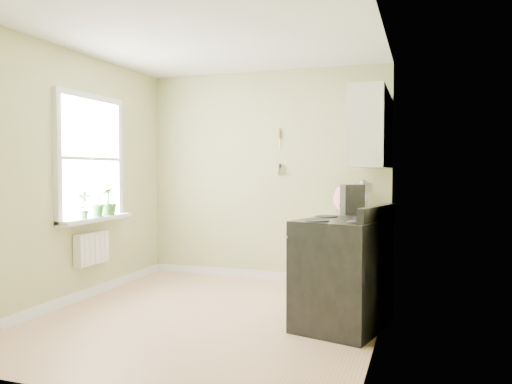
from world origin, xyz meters
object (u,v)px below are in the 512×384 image
(stove, at_px, (342,273))
(kettle, at_px, (343,206))
(stand_mixer, at_px, (362,200))
(coffee_maker, at_px, (352,203))

(stove, distance_m, kettle, 1.57)
(stove, height_order, kettle, stove)
(stand_mixer, height_order, coffee_maker, stand_mixer)
(stove, bearing_deg, kettle, 98.50)
(stand_mixer, bearing_deg, kettle, 140.15)
(coffee_maker, bearing_deg, stand_mixer, 84.13)
(stand_mixer, bearing_deg, coffee_maker, -95.87)
(kettle, bearing_deg, stand_mixer, -39.85)
(coffee_maker, bearing_deg, stove, -87.92)
(coffee_maker, bearing_deg, kettle, 106.33)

